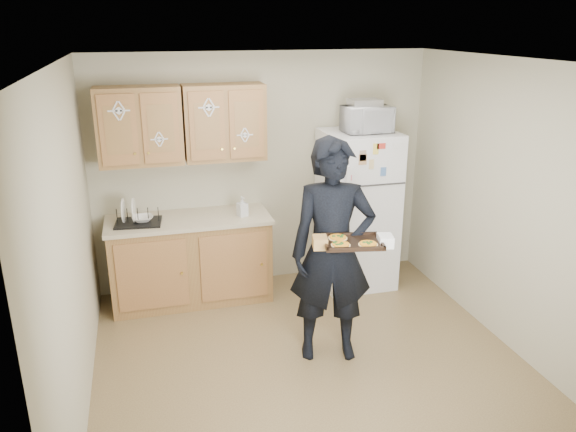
{
  "coord_description": "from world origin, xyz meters",
  "views": [
    {
      "loc": [
        -1.26,
        -3.93,
        2.77
      ],
      "look_at": [
        -0.09,
        0.45,
        1.2
      ],
      "focal_mm": 35.0,
      "sensor_mm": 36.0,
      "label": 1
    }
  ],
  "objects_px": {
    "refrigerator": "(357,210)",
    "microwave": "(367,119)",
    "baking_tray": "(353,243)",
    "person": "(332,252)",
    "dish_rack": "(138,215)"
  },
  "relations": [
    {
      "from": "refrigerator",
      "to": "microwave",
      "type": "relative_size",
      "value": 3.54
    },
    {
      "from": "refrigerator",
      "to": "baking_tray",
      "type": "relative_size",
      "value": 3.78
    },
    {
      "from": "baking_tray",
      "to": "microwave",
      "type": "relative_size",
      "value": 0.94
    },
    {
      "from": "person",
      "to": "dish_rack",
      "type": "bearing_deg",
      "value": 150.99
    },
    {
      "from": "refrigerator",
      "to": "baking_tray",
      "type": "height_order",
      "value": "refrigerator"
    },
    {
      "from": "baking_tray",
      "to": "microwave",
      "type": "height_order",
      "value": "microwave"
    },
    {
      "from": "refrigerator",
      "to": "person",
      "type": "bearing_deg",
      "value": -119.61
    },
    {
      "from": "refrigerator",
      "to": "dish_rack",
      "type": "distance_m",
      "value": 2.29
    },
    {
      "from": "person",
      "to": "baking_tray",
      "type": "bearing_deg",
      "value": -67.15
    },
    {
      "from": "person",
      "to": "microwave",
      "type": "distance_m",
      "value": 1.72
    },
    {
      "from": "baking_tray",
      "to": "dish_rack",
      "type": "distance_m",
      "value": 2.28
    },
    {
      "from": "refrigerator",
      "to": "dish_rack",
      "type": "height_order",
      "value": "refrigerator"
    },
    {
      "from": "baking_tray",
      "to": "microwave",
      "type": "distance_m",
      "value": 1.84
    },
    {
      "from": "refrigerator",
      "to": "baking_tray",
      "type": "distance_m",
      "value": 1.77
    },
    {
      "from": "microwave",
      "to": "dish_rack",
      "type": "bearing_deg",
      "value": 176.87
    }
  ]
}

